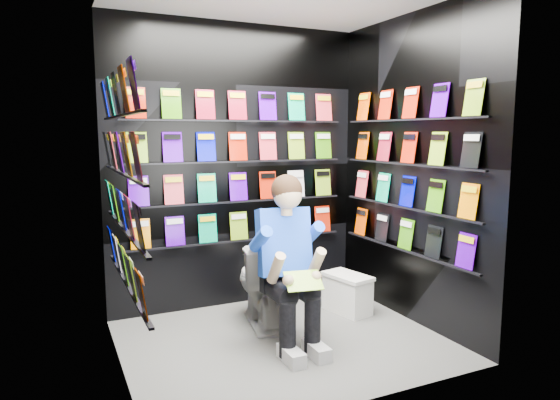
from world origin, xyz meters
name	(u,v)px	position (x,y,z in m)	size (l,w,h in m)	color
floor	(283,341)	(0.00, 0.00, 0.00)	(2.40, 2.40, 0.00)	#575755
wall_back	(237,167)	(0.00, 1.00, 1.30)	(2.40, 0.04, 2.60)	black
wall_front	(359,189)	(0.00, -1.00, 1.30)	(2.40, 0.04, 2.60)	black
wall_left	(115,182)	(-1.20, 0.00, 1.30)	(0.04, 2.00, 2.60)	black
wall_right	(411,170)	(1.20, 0.00, 1.30)	(0.04, 2.00, 2.60)	black
comics_back	(238,166)	(0.00, 0.97, 1.31)	(2.10, 0.06, 1.37)	red
comics_left	(120,181)	(-1.17, 0.00, 1.31)	(0.06, 1.70, 1.37)	red
comics_right	(408,170)	(1.17, 0.00, 1.31)	(0.06, 1.70, 1.37)	red
toilet	(263,282)	(0.00, 0.39, 0.37)	(0.42, 0.75, 0.73)	white
longbox	(347,295)	(0.80, 0.34, 0.16)	(0.23, 0.42, 0.32)	white
longbox_lid	(348,276)	(0.80, 0.34, 0.33)	(0.25, 0.45, 0.03)	white
reader	(282,244)	(0.00, 0.01, 0.77)	(0.53, 0.77, 1.42)	blue
held_comic	(303,281)	(0.00, -0.34, 0.58)	(0.26, 0.01, 0.18)	green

